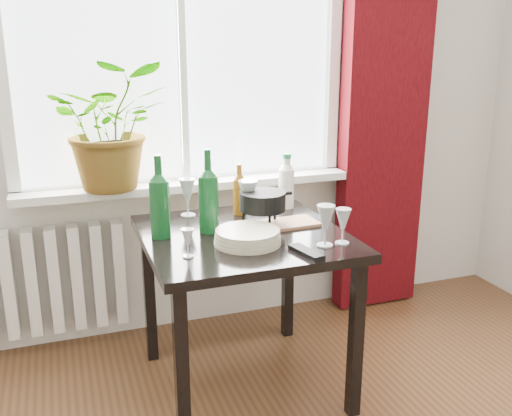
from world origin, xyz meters
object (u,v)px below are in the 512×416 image
object	(u,v)px
radiator	(43,281)
cleaning_bottle	(286,181)
wineglass_back_left	(188,197)
wine_bottle_right	(208,190)
wineglass_front_left	(188,243)
wineglass_back_center	(248,202)
wineglass_far_right	(343,226)
fondue_pot	(263,209)
plate_stack	(248,237)
wineglass_front_right	(325,225)
wine_bottle_left	(159,196)
table	(244,253)
bottle_amber	(239,189)
cutting_board	(289,223)
potted_plant	(112,126)
tv_remote	(306,252)

from	to	relation	value
radiator	cleaning_bottle	xyz separation A→B (m)	(1.17, -0.32, 0.50)
wineglass_back_left	wine_bottle_right	bearing A→B (deg)	-82.46
wineglass_front_left	wine_bottle_right	bearing A→B (deg)	60.17
cleaning_bottle	wineglass_back_center	size ratio (longest dim) A/B	1.31
wineglass_far_right	fondue_pot	bearing A→B (deg)	125.34
plate_stack	fondue_pot	xyz separation A→B (m)	(0.14, 0.19, 0.05)
plate_stack	wineglass_front_right	bearing A→B (deg)	-24.18
wine_bottle_left	plate_stack	bearing A→B (deg)	-32.60
table	wineglass_back_left	size ratio (longest dim) A/B	4.62
bottle_amber	cleaning_bottle	distance (m)	0.25
wineglass_front_left	cutting_board	xyz separation A→B (m)	(0.52, 0.24, -0.05)
radiator	table	world-z (taller)	table
radiator	potted_plant	distance (m)	0.86
wineglass_far_right	cleaning_bottle	bearing A→B (deg)	91.34
wine_bottle_left	tv_remote	xyz separation A→B (m)	(0.49, -0.39, -0.17)
table	wineglass_far_right	xyz separation A→B (m)	(0.34, -0.26, 0.17)
bottle_amber	wineglass_front_left	size ratio (longest dim) A/B	2.15
wine_bottle_right	cleaning_bottle	distance (m)	0.52
wineglass_far_right	plate_stack	size ratio (longest dim) A/B	0.55
table	potted_plant	distance (m)	0.89
potted_plant	wineglass_front_right	world-z (taller)	potted_plant
radiator	tv_remote	world-z (taller)	tv_remote
wine_bottle_right	tv_remote	size ratio (longest dim) A/B	2.12
potted_plant	tv_remote	xyz separation A→B (m)	(0.62, -0.88, -0.40)
plate_stack	tv_remote	size ratio (longest dim) A/B	1.58
wineglass_back_center	plate_stack	distance (m)	0.28
radiator	wine_bottle_right	distance (m)	1.06
potted_plant	wineglass_front_left	xyz separation A→B (m)	(0.18, -0.76, -0.35)
wineglass_far_right	plate_stack	world-z (taller)	wineglass_far_right
wineglass_front_right	wineglass_far_right	bearing A→B (deg)	0.87
fondue_pot	wineglass_far_right	bearing A→B (deg)	-62.01
table	cutting_board	world-z (taller)	cutting_board
potted_plant	wineglass_back_center	bearing A→B (deg)	-39.54
cutting_board	cleaning_bottle	bearing A→B (deg)	70.64
plate_stack	potted_plant	bearing A→B (deg)	122.56
cutting_board	wine_bottle_right	bearing A→B (deg)	175.42
wineglass_front_right	tv_remote	bearing A→B (deg)	-150.46
wineglass_front_right	wineglass_far_right	world-z (taller)	wineglass_front_right
bottle_amber	wineglass_far_right	distance (m)	0.60
wineglass_back_left	radiator	bearing A→B (deg)	156.35
radiator	table	size ratio (longest dim) A/B	0.94
plate_stack	fondue_pot	distance (m)	0.24
cleaning_bottle	wineglass_far_right	size ratio (longest dim) A/B	1.79
cleaning_bottle	wineglass_front_left	distance (m)	0.80
cleaning_bottle	fondue_pot	distance (m)	0.33
wine_bottle_right	wineglass_far_right	world-z (taller)	wine_bottle_right
wine_bottle_right	radiator	bearing A→B (deg)	142.15
table	wine_bottle_left	distance (m)	0.44
fondue_pot	table	bearing A→B (deg)	-158.87
wine_bottle_right	wine_bottle_left	bearing A→B (deg)	-178.67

